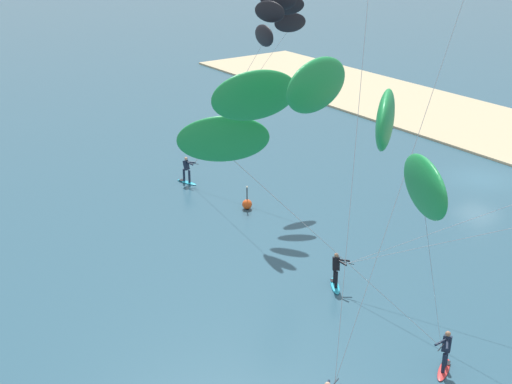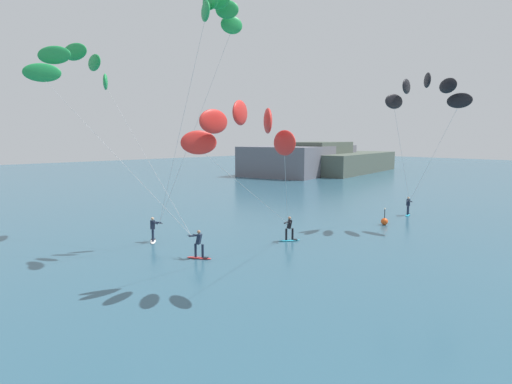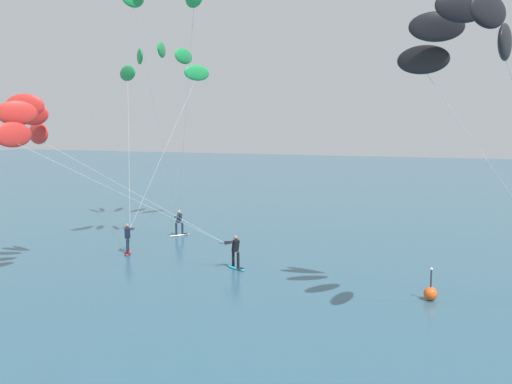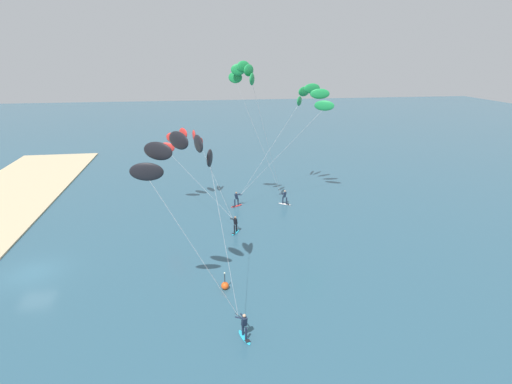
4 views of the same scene
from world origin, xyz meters
TOP-DOWN VIEW (x-y plane):
  - ground_plane at (0.00, 0.00)m, footprint 240.00×240.00m
  - kitesurfer_nearshore at (-14.81, 25.86)m, footprint 6.86×11.50m
  - kitesurfer_mid_water at (-13.31, 11.97)m, footprint 11.22×7.83m
  - kitesurfer_far_out at (-9.85, 18.09)m, footprint 4.76×6.85m
  - kitesurfer_downwind at (5.46, 12.15)m, footprint 7.80×6.65m
  - marker_buoy at (4.50, 14.63)m, footprint 0.56×0.56m

SIDE VIEW (x-z plane):
  - ground_plane at x=0.00m, z-range 0.00..0.00m
  - marker_buoy at x=4.50m, z-range -0.39..0.99m
  - kitesurfer_mid_water at x=-13.31m, z-range 2.81..11.42m
  - kitesurfer_downwind at x=5.46m, z-range 4.18..15.89m
  - kitesurfer_nearshore at x=-14.81m, z-range 4.74..17.73m
  - kitesurfer_far_out at x=-9.85m, z-range 5.96..21.46m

